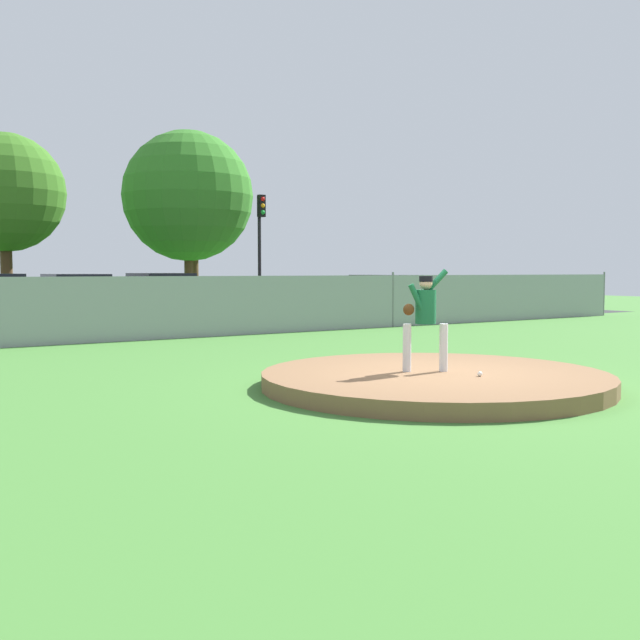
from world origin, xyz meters
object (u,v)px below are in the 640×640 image
(parked_car_red, at_px, (307,299))
(traffic_light_far, at_px, (260,233))
(pitcher_youth, at_px, (425,313))
(traffic_cone_orange, at_px, (338,310))
(baseball, at_px, (480,374))
(parked_car_slate, at_px, (76,303))
(parked_car_white, at_px, (385,297))
(parked_car_charcoal, at_px, (161,300))

(parked_car_red, relative_size, traffic_light_far, 0.84)
(pitcher_youth, distance_m, traffic_cone_orange, 17.47)
(baseball, distance_m, traffic_light_far, 20.44)
(traffic_cone_orange, bearing_deg, traffic_light_far, 118.68)
(traffic_cone_orange, bearing_deg, parked_car_red, -155.92)
(parked_car_slate, xyz_separation_m, parked_car_white, (11.81, -0.50, -0.02))
(parked_car_slate, bearing_deg, pitcher_youth, -84.53)
(pitcher_youth, xyz_separation_m, parked_car_red, (6.85, 14.12, -0.39))
(parked_car_white, xyz_separation_m, traffic_cone_orange, (-1.55, 1.03, -0.54))
(pitcher_youth, height_order, parked_car_charcoal, pitcher_youth)
(traffic_cone_orange, bearing_deg, baseball, -118.28)
(traffic_cone_orange, relative_size, traffic_light_far, 0.11)
(baseball, distance_m, parked_car_charcoal, 15.72)
(parked_car_slate, xyz_separation_m, parked_car_red, (8.24, -0.38, -0.05))
(baseball, height_order, parked_car_charcoal, parked_car_charcoal)
(baseball, bearing_deg, pitcher_youth, 111.09)
(parked_car_charcoal, height_order, parked_car_white, parked_car_charcoal)
(baseball, distance_m, traffic_cone_orange, 18.03)
(parked_car_white, bearing_deg, parked_car_red, 178.07)
(traffic_light_far, bearing_deg, parked_car_white, -51.91)
(baseball, height_order, parked_car_white, parked_car_white)
(pitcher_youth, height_order, parked_car_slate, pitcher_youth)
(parked_car_white, height_order, traffic_cone_orange, parked_car_white)
(pitcher_youth, relative_size, parked_car_charcoal, 0.33)
(parked_car_slate, relative_size, traffic_light_far, 0.96)
(parked_car_slate, relative_size, parked_car_white, 0.98)
(traffic_light_far, bearing_deg, pitcher_youth, -111.52)
(traffic_light_far, bearing_deg, parked_car_slate, -156.83)
(baseball, xyz_separation_m, parked_car_charcoal, (1.16, 15.67, 0.55))
(pitcher_youth, relative_size, parked_car_white, 0.33)
(parked_car_white, xyz_separation_m, traffic_light_far, (-3.26, 4.16, 2.56))
(parked_car_charcoal, bearing_deg, parked_car_red, -7.40)
(parked_car_charcoal, relative_size, parked_car_red, 1.18)
(pitcher_youth, xyz_separation_m, traffic_light_far, (7.16, 18.16, 2.20))
(parked_car_charcoal, relative_size, parked_car_white, 1.01)
(parked_car_red, bearing_deg, baseball, -113.52)
(parked_car_slate, relative_size, parked_car_red, 1.14)
(pitcher_youth, distance_m, parked_car_red, 15.69)
(parked_car_white, bearing_deg, traffic_light_far, 128.09)
(parked_car_slate, bearing_deg, traffic_cone_orange, 2.91)
(baseball, xyz_separation_m, parked_car_slate, (-1.72, 15.36, 0.54))
(traffic_cone_orange, bearing_deg, parked_car_slate, -177.09)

